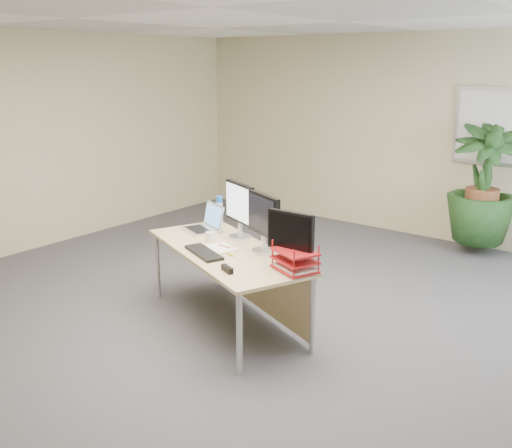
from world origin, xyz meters
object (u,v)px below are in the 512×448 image
Objects in this scene: desk at (236,263)px; floor_plant at (482,195)px; monitor_right at (264,219)px; monitor_left at (240,207)px; laptop at (205,224)px.

desk is 3.53m from floor_plant.
floor_plant is 3.41m from monitor_right.
desk is 3.85× the size of monitor_right.
monitor_left reaches higher than desk.
monitor_right is at bearing 10.60° from desk.
monitor_left is at bearing -112.73° from floor_plant.
desk is at bearing -21.75° from laptop.
monitor_left is at bearing 122.56° from desk.
monitor_right is 1.14× the size of laptop.
desk is at bearing -108.88° from floor_plant.
desk is 0.54m from monitor_left.
desk is 3.77× the size of monitor_left.
monitor_right is (-0.87, -3.29, 0.25)m from floor_plant.
monitor_left is at bearing 155.48° from monitor_right.
monitor_right is (0.42, -0.19, -0.01)m from monitor_left.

